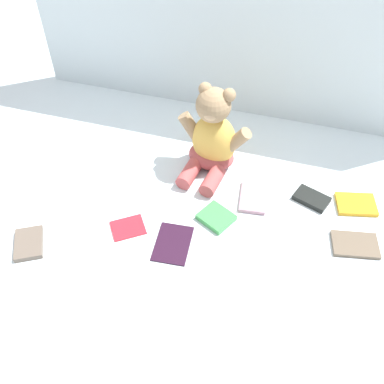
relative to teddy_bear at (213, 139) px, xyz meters
The scene contains 11 objects.
ground_plane 0.17m from the teddy_bear, 91.85° to the right, with size 3.20×3.20×0.00m, color silver.
backdrop_drape 0.41m from the teddy_bear, 90.73° to the left, with size 1.50×0.03×0.70m, color silver.
teddy_bear is the anchor object (origin of this frame).
book_case_0 0.36m from the teddy_bear, 11.87° to the right, with size 0.07×0.10×0.02m, color black.
book_case_1 0.23m from the teddy_bear, 35.22° to the right, with size 0.08×0.13×0.01m, color #AC7D8E.
book_case_2 0.26m from the teddy_bear, 72.38° to the right, with size 0.08×0.09×0.02m, color green.
book_case_3 0.37m from the teddy_bear, 93.91° to the right, with size 0.10×0.14×0.01m, color black.
book_case_4 0.53m from the teddy_bear, 24.00° to the right, with size 0.09×0.13×0.01m, color brown.
book_case_5 0.39m from the teddy_bear, 116.75° to the right, with size 0.08×0.10×0.01m, color red.
book_case_6 0.64m from the teddy_bear, 131.48° to the right, with size 0.08×0.11×0.02m, color #64574B.
book_case_7 0.49m from the teddy_bear, ahead, with size 0.09×0.12×0.01m, color orange.
Camera 1 is at (0.24, -0.92, 1.03)m, focal length 41.12 mm.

